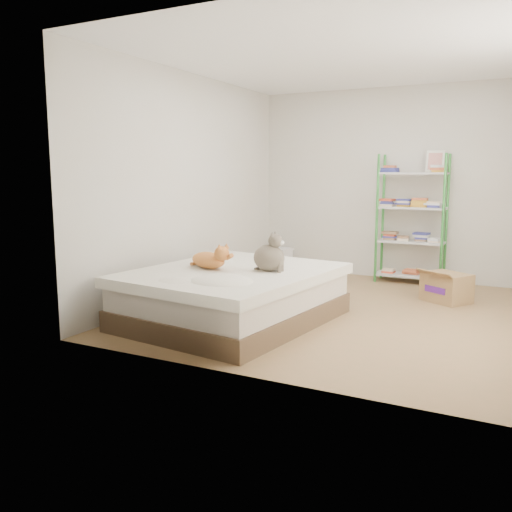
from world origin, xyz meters
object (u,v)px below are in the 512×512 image
Objects in this scene: orange_cat at (208,258)px; cardboard_box at (447,287)px; shelf_unit at (412,223)px; white_bin at (280,259)px; grey_cat at (269,252)px; bed at (233,295)px.

orange_cat is 2.79m from cardboard_box.
shelf_unit reaches higher than cardboard_box.
orange_cat is 2.83m from white_bin.
grey_cat is 1.03× the size of white_bin.
grey_cat is at bearing -97.00° from cardboard_box.
orange_cat is 0.81× the size of cardboard_box.
shelf_unit is at bearing 73.96° from bed.
orange_cat is 3.13m from shelf_unit.
white_bin is at bearing 120.46° from orange_cat.
orange_cat is at bearing -80.26° from white_bin.
bed is 5.96× the size of grey_cat.
orange_cat is 1.37× the size of grey_cat.
shelf_unit is at bearing 83.83° from orange_cat.
shelf_unit is 2.77× the size of cardboard_box.
shelf_unit is 1.99m from white_bin.
bed is 6.15× the size of white_bin.
shelf_unit is (1.16, 2.74, 0.54)m from bed.
orange_cat is (-0.26, -0.04, 0.36)m from bed.
white_bin is at bearing -179.06° from shelf_unit.
grey_cat is 2.30m from cardboard_box.
bed reaches higher than cardboard_box.
orange_cat reaches higher than cardboard_box.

